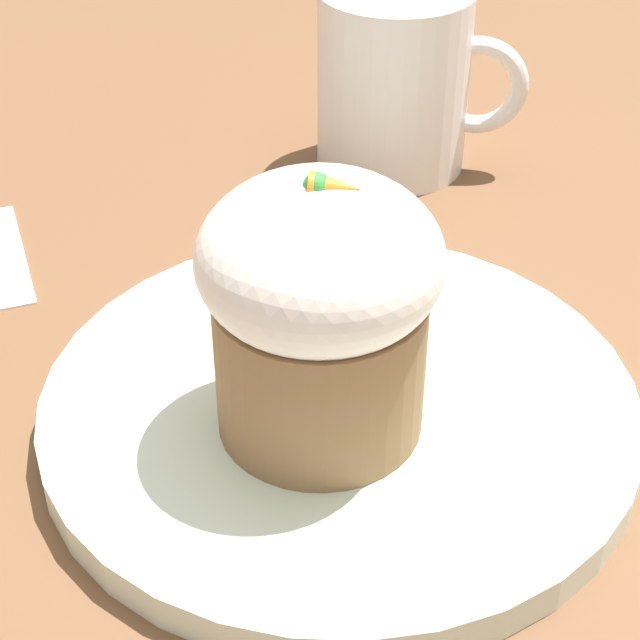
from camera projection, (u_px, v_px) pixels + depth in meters
name	position (u px, v px, depth m)	size (l,w,h in m)	color
ground_plane	(339.00, 421.00, 0.45)	(4.00, 4.00, 0.00)	brown
dessert_plate	(339.00, 407.00, 0.45)	(0.25, 0.25, 0.02)	silver
carrot_cake	(320.00, 306.00, 0.40)	(0.09, 0.09, 0.11)	olive
spoon	(363.00, 381.00, 0.44)	(0.05, 0.13, 0.01)	#B7B7BC
coffee_cup	(395.00, 81.00, 0.61)	(0.12, 0.09, 0.10)	white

